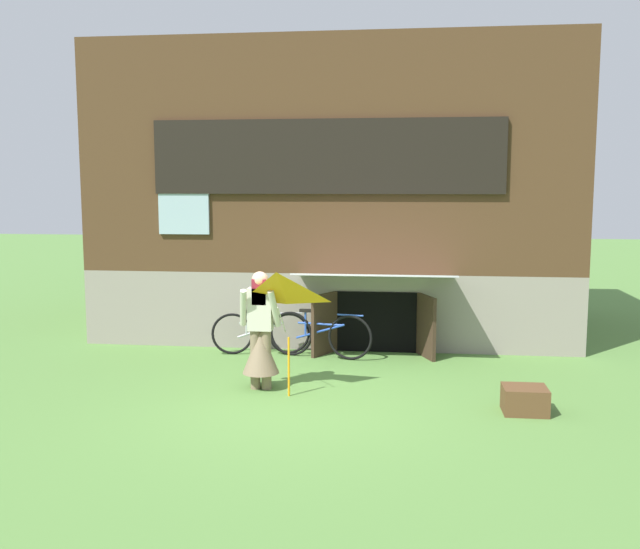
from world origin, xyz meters
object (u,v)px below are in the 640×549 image
Objects in this scene: person at (261,340)px; bicycle_blue at (320,335)px; kite at (277,304)px; bicycle_silver at (261,333)px; wooden_crate at (525,400)px.

person reaches higher than bicycle_blue.
bicycle_blue is at bearing 83.49° from kite.
bicycle_blue is at bearing 83.10° from person.
bicycle_blue is 1.06× the size of bicycle_silver.
kite is 3.41m from wooden_crate.
bicycle_blue reaches higher than wooden_crate.
wooden_crate is at bearing -42.77° from bicycle_silver.
wooden_crate is at bearing -30.62° from bicycle_blue.
bicycle_silver reaches higher than wooden_crate.
person is 3.64m from wooden_crate.
person is at bearing -97.52° from bicycle_blue.
bicycle_blue is at bearing -15.90° from bicycle_silver.
wooden_crate is (3.54, -0.65, -0.54)m from person.
person is 1.04× the size of kite.
bicycle_blue reaches higher than bicycle_silver.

